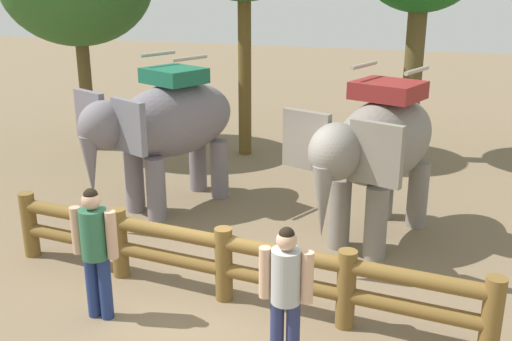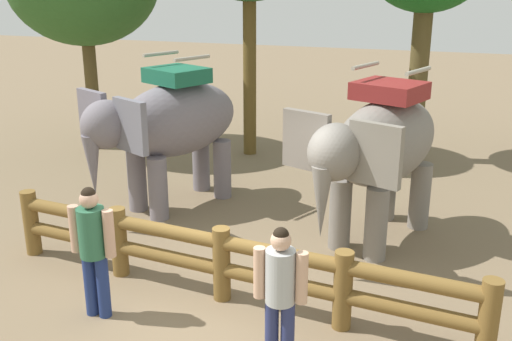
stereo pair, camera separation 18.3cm
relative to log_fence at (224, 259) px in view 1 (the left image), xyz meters
The scene contains 6 objects.
ground_plane 0.64m from the log_fence, 90.00° to the right, with size 60.00×60.00×0.00m, color #766249.
log_fence is the anchor object (origin of this frame).
elephant_near_left 3.79m from the log_fence, 126.60° to the left, with size 2.61×3.40×2.89m.
elephant_center 3.24m from the log_fence, 56.01° to the left, with size 2.45×3.45×2.90m.
tourist_woman_in_black 1.70m from the log_fence, 45.26° to the right, with size 0.61×0.35×1.71m.
tourist_man_in_blue 1.70m from the log_fence, 146.86° to the right, with size 0.63×0.35×1.78m.
Camera 1 is at (2.58, -6.60, 4.26)m, focal length 41.93 mm.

